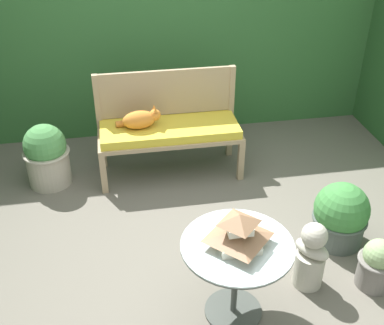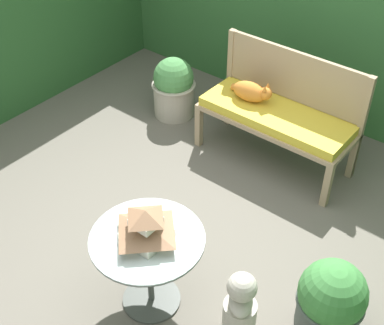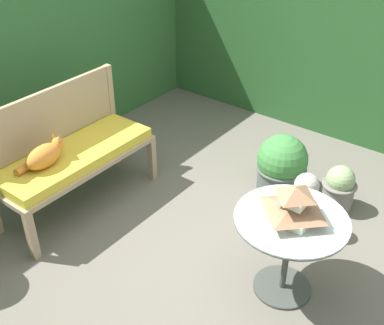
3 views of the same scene
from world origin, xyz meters
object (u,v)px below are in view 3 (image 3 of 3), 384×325
Objects in this scene: patio_table at (289,234)px; potted_plant_bench_left at (282,166)px; potted_plant_table_far at (339,188)px; garden_bench at (75,159)px; cat at (44,155)px; garden_bust at (303,206)px; pagoda_birdhouse at (294,205)px.

potted_plant_bench_left is at bearing 29.76° from patio_table.
potted_plant_table_far is 0.75× the size of potted_plant_bench_left.
cat reaches higher than garden_bench.
garden_bust is (0.83, -1.74, -0.20)m from garden_bench.
pagoda_birdhouse reaches higher than garden_bust.
garden_bench is 1.89× the size of patio_table.
garden_bust is at bearing 168.70° from potted_plant_table_far.
potted_plant_table_far is at bearing -54.13° from garden_bench.
pagoda_birdhouse reaches higher than cat.
garden_bench is 0.33m from cat.
garden_bench is 2.55× the size of potted_plant_bench_left.
cat reaches higher than potted_plant_bench_left.
cat is (-0.28, 0.01, 0.17)m from garden_bench.
pagoda_birdhouse reaches higher than garden_bench.
potted_plant_table_far is at bearing -55.00° from cat.
potted_plant_bench_left is (-0.06, 0.53, 0.06)m from potted_plant_table_far.
garden_bench reaches higher than potted_plant_table_far.
patio_table reaches higher than potted_plant_bench_left.
garden_bench is 3.20× the size of cat.
cat is 2.07m from potted_plant_bench_left.
pagoda_birdhouse is at bearing -150.24° from potted_plant_bench_left.
garden_bust is 1.02× the size of potted_plant_bench_left.
pagoda_birdhouse is 0.84× the size of potted_plant_table_far.
cat is 1.99m from patio_table.
pagoda_birdhouse is at bearing -175.99° from potted_plant_table_far.
garden_bench is at bearing 134.04° from potted_plant_bench_left.
patio_table is 1.80× the size of potted_plant_table_far.
patio_table is at bearing -150.24° from potted_plant_bench_left.
patio_table reaches higher than garden_bench.
potted_plant_table_far is at bearing 45.07° from garden_bust.
potted_plant_bench_left reaches higher than garden_bench.
potted_plant_bench_left is (1.07, 0.61, -0.25)m from patio_table.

